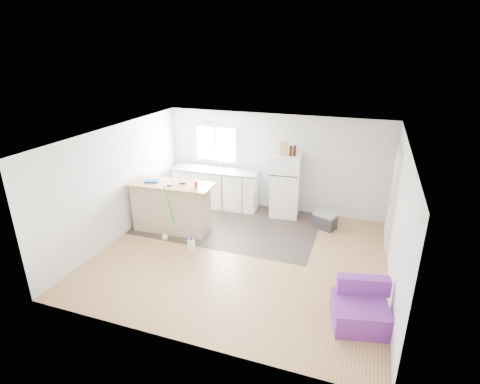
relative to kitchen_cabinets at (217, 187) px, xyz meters
name	(u,v)px	position (x,y,z in m)	size (l,w,h in m)	color
room	(241,199)	(1.43, -2.16, 0.70)	(5.51, 5.01, 2.41)	#9A6F40
vinyl_zone	(230,223)	(0.70, -0.91, -0.50)	(4.05, 2.50, 0.00)	#372D29
window	(216,144)	(-0.12, 0.33, 1.05)	(1.18, 0.06, 0.98)	white
interior_door	(393,197)	(4.15, -0.61, 0.52)	(0.11, 0.92, 2.10)	white
ceiling_fixture	(207,122)	(0.23, -0.96, 1.86)	(0.30, 0.30, 0.07)	white
kitchen_cabinets	(217,187)	(0.00, 0.00, 0.00)	(2.23, 0.78, 1.27)	white
peninsula	(172,207)	(-0.40, -1.63, 0.06)	(1.85, 0.79, 1.11)	tan
refrigerator	(286,185)	(1.80, 0.01, 0.26)	(0.72, 0.69, 1.53)	white
cooler	(325,220)	(2.84, -0.41, -0.31)	(0.59, 0.50, 0.38)	#2A2A2D
purple_seat	(360,309)	(3.73, -3.41, -0.27)	(0.93, 0.90, 0.65)	#672D92
cleaner_jug	(191,245)	(0.41, -2.33, -0.38)	(0.15, 0.12, 0.29)	white
mop	(167,229)	(-0.30, -2.07, -0.27)	(0.24, 0.35, 1.26)	green
red_cup	(196,184)	(0.22, -1.62, 0.67)	(0.08, 0.08, 0.12)	red
blue_tray	(152,181)	(-0.82, -1.66, 0.63)	(0.30, 0.22, 0.04)	#1230AC
tool_a	(183,183)	(-0.12, -1.57, 0.63)	(0.14, 0.05, 0.03)	black
tool_b	(169,186)	(-0.33, -1.78, 0.63)	(0.10, 0.04, 0.03)	black
cardboard_box	(284,148)	(1.72, -0.02, 1.18)	(0.20, 0.10, 0.30)	tan
bottle_left	(291,151)	(1.90, -0.10, 1.15)	(0.07, 0.07, 0.25)	#341309
bottle_right	(295,151)	(1.98, -0.05, 1.15)	(0.07, 0.07, 0.25)	#341309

